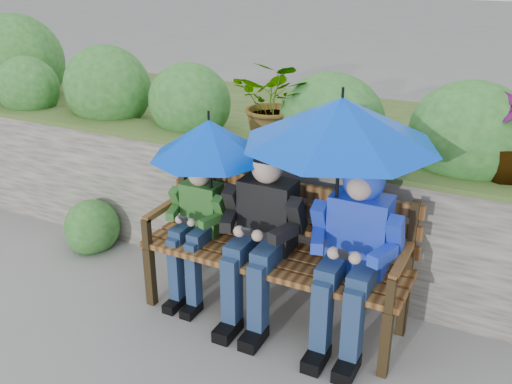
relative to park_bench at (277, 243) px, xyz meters
The scene contains 8 objects.
ground 0.60m from the park_bench, 122.63° to the right, with size 60.00×60.00×0.00m, color slate.
garden_backdrop 1.43m from the park_bench, 95.68° to the left, with size 8.05×2.84×1.85m.
park_bench is the anchor object (origin of this frame).
boy_left 0.61m from the park_bench, behind, with size 0.42×0.49×1.06m.
boy_middle 0.18m from the park_bench, 130.01° to the right, with size 0.55×0.64×1.23m.
boy_right 0.60m from the park_bench, ahead, with size 0.57×0.69×1.25m.
umbrella_left 0.85m from the park_bench, behind, with size 0.82×0.82×0.71m.
umbrella_right 1.03m from the park_bench, ahead, with size 1.19×1.19×0.95m.
Camera 1 is at (1.54, -2.97, 2.41)m, focal length 40.00 mm.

